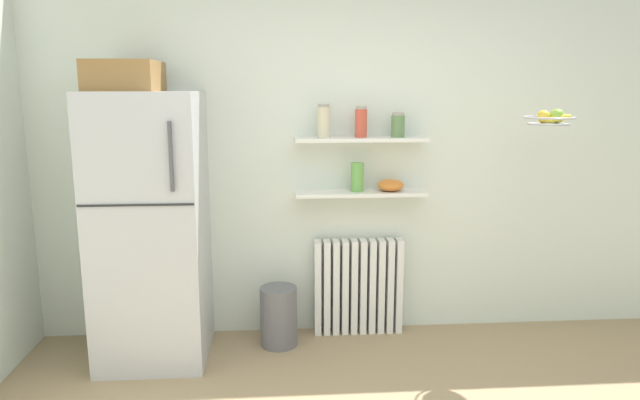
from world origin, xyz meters
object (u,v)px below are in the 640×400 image
(storage_jar_0, at_px, (324,121))
(storage_jar_1, at_px, (361,122))
(trash_bin, at_px, (279,316))
(storage_jar_2, at_px, (398,125))
(hanging_fruit_basket, at_px, (551,118))
(radiator, at_px, (358,286))
(shelf_bowl, at_px, (391,185))
(vase, at_px, (357,177))
(refrigerator, at_px, (150,222))

(storage_jar_0, height_order, storage_jar_1, storage_jar_0)
(storage_jar_0, xyz_separation_m, trash_bin, (-0.32, -0.14, -1.33))
(storage_jar_2, bearing_deg, hanging_fruit_basket, -24.70)
(radiator, relative_size, shelf_bowl, 3.77)
(vase, bearing_deg, storage_jar_0, 180.00)
(refrigerator, bearing_deg, shelf_bowl, 8.26)
(refrigerator, distance_m, trash_bin, 1.08)
(storage_jar_1, xyz_separation_m, vase, (-0.02, 0.00, -0.38))
(radiator, xyz_separation_m, storage_jar_2, (0.25, -0.03, 1.16))
(trash_bin, bearing_deg, storage_jar_2, 9.85)
(storage_jar_2, bearing_deg, shelf_bowl, 180.00)
(radiator, height_order, storage_jar_0, storage_jar_0)
(refrigerator, bearing_deg, hanging_fruit_basket, -3.86)
(radiator, distance_m, storage_jar_0, 1.22)
(storage_jar_1, bearing_deg, storage_jar_0, 180.00)
(shelf_bowl, xyz_separation_m, trash_bin, (-0.79, -0.14, -0.88))
(radiator, xyz_separation_m, vase, (-0.02, -0.03, 0.80))
(radiator, height_order, storage_jar_2, storage_jar_2)
(vase, xyz_separation_m, shelf_bowl, (0.23, 0.00, -0.06))
(hanging_fruit_basket, bearing_deg, refrigerator, 176.14)
(shelf_bowl, relative_size, hanging_fruit_basket, 0.59)
(radiator, bearing_deg, hanging_fruit_basket, -20.96)
(storage_jar_0, bearing_deg, trash_bin, -155.88)
(storage_jar_0, bearing_deg, hanging_fruit_basket, -16.23)
(storage_jar_1, xyz_separation_m, hanging_fruit_basket, (1.13, -0.40, 0.04))
(shelf_bowl, xyz_separation_m, hanging_fruit_basket, (0.92, -0.40, 0.48))
(refrigerator, xyz_separation_m, vase, (1.37, 0.23, 0.24))
(shelf_bowl, distance_m, hanging_fruit_basket, 1.11)
(storage_jar_0, xyz_separation_m, shelf_bowl, (0.47, -0.00, -0.44))
(storage_jar_1, bearing_deg, refrigerator, -170.49)
(hanging_fruit_basket, bearing_deg, storage_jar_2, 155.30)
(storage_jar_0, relative_size, storage_jar_2, 1.35)
(radiator, height_order, shelf_bowl, shelf_bowl)
(storage_jar_2, relative_size, vase, 0.84)
(storage_jar_2, xyz_separation_m, shelf_bowl, (-0.04, 0.00, -0.41))
(storage_jar_2, bearing_deg, vase, 180.00)
(refrigerator, distance_m, hanging_fruit_basket, 2.61)
(trash_bin, bearing_deg, hanging_fruit_basket, -8.62)
(refrigerator, xyz_separation_m, trash_bin, (0.81, 0.09, -0.70))
(refrigerator, relative_size, storage_jar_0, 8.52)
(storage_jar_0, bearing_deg, refrigerator, -168.42)
(storage_jar_1, bearing_deg, hanging_fruit_basket, -19.62)
(vase, distance_m, hanging_fruit_basket, 1.29)
(storage_jar_2, relative_size, hanging_fruit_basket, 0.54)
(storage_jar_2, height_order, shelf_bowl, storage_jar_2)
(shelf_bowl, height_order, trash_bin, shelf_bowl)
(storage_jar_1, relative_size, storage_jar_2, 1.26)
(storage_jar_0, relative_size, vase, 1.13)
(radiator, relative_size, storage_jar_2, 4.15)
(storage_jar_0, distance_m, hanging_fruit_basket, 1.44)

